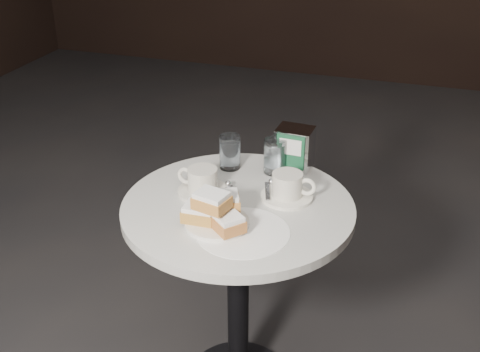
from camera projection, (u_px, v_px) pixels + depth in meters
name	position (u px, v px, depth m)	size (l,w,h in m)	color
cafe_table	(238.00, 258.00, 1.89)	(0.70, 0.70, 0.74)	black
sugar_spill	(243.00, 232.00, 1.66)	(0.26, 0.26, 0.00)	white
beignet_plate	(216.00, 213.00, 1.67)	(0.23, 0.23, 0.12)	silver
coffee_cup_left	(202.00, 182.00, 1.84)	(0.17, 0.17, 0.08)	beige
coffee_cup_right	(288.00, 188.00, 1.81)	(0.17, 0.17, 0.08)	white
water_glass_left	(230.00, 153.00, 1.99)	(0.07, 0.07, 0.11)	silver
water_glass_right	(275.00, 157.00, 1.96)	(0.09, 0.09, 0.12)	white
napkin_dispenser	(294.00, 148.00, 1.99)	(0.12, 0.11, 0.14)	silver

